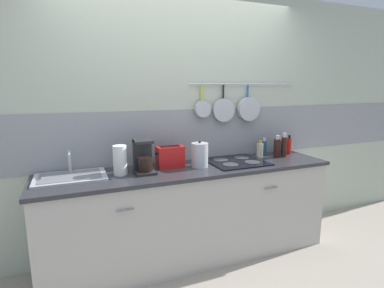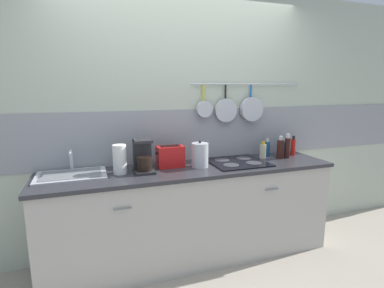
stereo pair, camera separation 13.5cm
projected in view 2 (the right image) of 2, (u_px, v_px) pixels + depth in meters
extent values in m
plane|color=#9E9384|center=(192.00, 256.00, 2.96)|extent=(12.00, 12.00, 0.00)
cube|color=#B2BCA8|center=(181.00, 122.00, 3.03)|extent=(7.20, 0.06, 2.60)
cube|color=gray|center=(181.00, 135.00, 3.05)|extent=(7.20, 0.07, 0.52)
cylinder|color=#B7BABF|center=(248.00, 84.00, 3.14)|extent=(1.26, 0.02, 0.02)
cylinder|color=gold|center=(203.00, 93.00, 2.99)|extent=(0.02, 0.02, 0.16)
cylinder|color=#B7BABF|center=(204.00, 109.00, 3.00)|extent=(0.16, 0.05, 0.16)
cylinder|color=black|center=(226.00, 92.00, 3.07)|extent=(0.02, 0.02, 0.14)
cylinder|color=#B7BABF|center=(226.00, 110.00, 3.09)|extent=(0.24, 0.04, 0.24)
cylinder|color=#1959B2|center=(251.00, 91.00, 3.16)|extent=(0.02, 0.02, 0.13)
cylinder|color=#B7BABF|center=(252.00, 109.00, 3.17)|extent=(0.25, 0.06, 0.25)
cube|color=#B7B2A8|center=(192.00, 215.00, 2.87)|extent=(2.71, 0.57, 0.87)
cylinder|color=slate|center=(123.00, 209.00, 2.33)|extent=(0.14, 0.01, 0.01)
cylinder|color=slate|center=(272.00, 190.00, 2.76)|extent=(0.14, 0.01, 0.01)
cube|color=#2D2D33|center=(192.00, 170.00, 2.79)|extent=(2.75, 0.61, 0.03)
cube|color=#B7BABF|center=(71.00, 175.00, 2.53)|extent=(0.57, 0.38, 0.01)
cube|color=slate|center=(71.00, 174.00, 2.53)|extent=(0.48, 0.31, 0.00)
cylinder|color=#B7BABF|center=(71.00, 161.00, 2.64)|extent=(0.03, 0.03, 0.20)
cylinder|color=#B7BABF|center=(70.00, 152.00, 2.56)|extent=(0.02, 0.15, 0.02)
cylinder|color=white|center=(120.00, 159.00, 2.58)|extent=(0.12, 0.12, 0.25)
cube|color=#262628|center=(144.00, 171.00, 2.64)|extent=(0.17, 0.22, 0.02)
cube|color=#262628|center=(142.00, 155.00, 2.68)|extent=(0.16, 0.08, 0.29)
cylinder|color=black|center=(144.00, 164.00, 2.60)|extent=(0.13, 0.13, 0.12)
cube|color=#262628|center=(143.00, 141.00, 2.61)|extent=(0.16, 0.16, 0.02)
cube|color=red|center=(170.00, 156.00, 2.81)|extent=(0.25, 0.14, 0.20)
cube|color=black|center=(171.00, 146.00, 2.76)|extent=(0.19, 0.03, 0.00)
cube|color=black|center=(169.00, 145.00, 2.81)|extent=(0.19, 0.03, 0.00)
cube|color=black|center=(156.00, 153.00, 2.76)|extent=(0.02, 0.02, 0.02)
cylinder|color=#B7BABF|center=(200.00, 155.00, 2.80)|extent=(0.16, 0.16, 0.23)
sphere|color=black|center=(200.00, 142.00, 2.78)|extent=(0.02, 0.02, 0.02)
cube|color=black|center=(238.00, 162.00, 2.97)|extent=(0.54, 0.51, 0.01)
cylinder|color=#38383D|center=(231.00, 165.00, 2.84)|extent=(0.15, 0.15, 0.00)
cylinder|color=#38383D|center=(254.00, 163.00, 2.91)|extent=(0.15, 0.15, 0.00)
cylinder|color=#38383D|center=(222.00, 160.00, 3.03)|extent=(0.15, 0.15, 0.00)
cylinder|color=#38383D|center=(244.00, 158.00, 3.10)|extent=(0.15, 0.15, 0.00)
cylinder|color=#BFB799|center=(263.00, 151.00, 3.19)|extent=(0.07, 0.07, 0.14)
cylinder|color=#B28C19|center=(263.00, 143.00, 3.18)|extent=(0.04, 0.04, 0.03)
cylinder|color=navy|center=(267.00, 149.00, 3.24)|extent=(0.06, 0.06, 0.16)
cylinder|color=beige|center=(268.00, 140.00, 3.23)|extent=(0.03, 0.03, 0.03)
cylinder|color=#33140F|center=(280.00, 149.00, 3.15)|extent=(0.07, 0.07, 0.19)
cylinder|color=beige|center=(281.00, 138.00, 3.12)|extent=(0.04, 0.04, 0.04)
cylinder|color=#33140F|center=(287.00, 148.00, 3.15)|extent=(0.06, 0.06, 0.21)
cylinder|color=beige|center=(288.00, 136.00, 3.13)|extent=(0.03, 0.03, 0.05)
cylinder|color=navy|center=(284.00, 148.00, 3.33)|extent=(0.07, 0.07, 0.14)
cylinder|color=beige|center=(284.00, 140.00, 3.32)|extent=(0.04, 0.04, 0.03)
cylinder|color=red|center=(293.00, 147.00, 3.29)|extent=(0.05, 0.05, 0.17)
cylinder|color=black|center=(294.00, 138.00, 3.27)|extent=(0.03, 0.03, 0.04)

